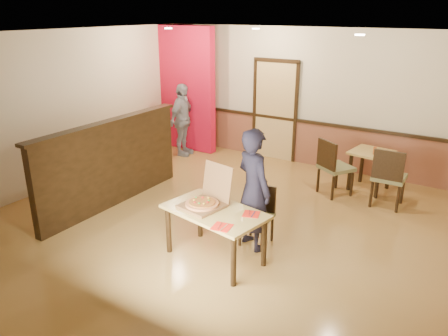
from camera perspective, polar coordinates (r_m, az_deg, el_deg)
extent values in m
plane|color=#A78041|center=(6.67, -0.57, -7.84)|extent=(7.00, 7.00, 0.00)
plane|color=black|center=(5.91, -0.67, 16.93)|extent=(7.00, 7.00, 0.00)
plane|color=beige|center=(9.20, 11.41, 8.89)|extent=(7.00, 0.00, 7.00)
plane|color=beige|center=(8.51, -21.02, 7.05)|extent=(0.00, 7.00, 7.00)
cube|color=brown|center=(9.40, 10.95, 3.17)|extent=(7.00, 0.04, 0.90)
cube|color=black|center=(9.26, 11.09, 5.93)|extent=(7.00, 0.06, 0.06)
cube|color=tan|center=(9.54, 6.67, 7.39)|extent=(0.90, 0.06, 2.10)
cube|color=black|center=(7.45, -14.50, 0.42)|extent=(0.14, 3.00, 1.40)
cube|color=black|center=(7.25, -15.00, 5.79)|extent=(0.20, 3.10, 0.05)
cube|color=red|center=(10.17, -5.29, 10.23)|extent=(1.60, 0.20, 2.78)
cylinder|color=#FFDDB2|center=(8.72, -7.29, 17.66)|extent=(0.14, 0.14, 0.02)
cylinder|color=#FFDDB2|center=(8.47, 4.18, 17.70)|extent=(0.14, 0.14, 0.02)
cylinder|color=#FFDDB2|center=(6.71, 17.32, 16.28)|extent=(0.14, 0.14, 0.02)
cube|color=tan|center=(5.61, -1.21, -5.70)|extent=(1.43, 0.97, 0.04)
cylinder|color=black|center=(5.96, -7.26, -8.00)|extent=(0.07, 0.07, 0.67)
cylinder|color=black|center=(6.32, -3.17, -6.17)|extent=(0.07, 0.07, 0.67)
cylinder|color=black|center=(5.24, 1.24, -12.08)|extent=(0.07, 0.07, 0.67)
cylinder|color=black|center=(5.64, 5.27, -9.66)|extent=(0.07, 0.07, 0.67)
cube|color=olive|center=(6.11, 4.26, -6.39)|extent=(0.42, 0.42, 0.05)
cube|color=black|center=(6.16, 5.07, -3.86)|extent=(0.39, 0.05, 0.39)
cylinder|color=black|center=(6.14, 2.08, -8.59)|extent=(0.04, 0.04, 0.36)
cylinder|color=black|center=(6.41, 3.50, -7.32)|extent=(0.04, 0.04, 0.36)
cylinder|color=black|center=(6.02, 4.96, -9.33)|extent=(0.04, 0.04, 0.36)
cylinder|color=black|center=(6.29, 6.28, -8.00)|extent=(0.04, 0.04, 0.36)
cube|color=olive|center=(7.92, 14.44, 0.06)|extent=(0.69, 0.69, 0.07)
cube|color=black|center=(7.69, 13.28, 1.72)|extent=(0.43, 0.30, 0.48)
cylinder|color=black|center=(8.00, 16.34, -2.09)|extent=(0.05, 0.05, 0.44)
cylinder|color=black|center=(7.74, 14.02, -2.60)|extent=(0.05, 0.05, 0.44)
cylinder|color=black|center=(8.29, 14.49, -1.12)|extent=(0.05, 0.05, 0.44)
cylinder|color=black|center=(8.04, 12.20, -1.59)|extent=(0.05, 0.05, 0.44)
cube|color=olive|center=(7.72, 20.76, -1.12)|extent=(0.52, 0.52, 0.07)
cube|color=black|center=(7.41, 20.68, 0.30)|extent=(0.48, 0.06, 0.48)
cylinder|color=black|center=(7.98, 22.26, -2.83)|extent=(0.05, 0.05, 0.44)
cylinder|color=black|center=(7.60, 21.74, -3.91)|extent=(0.05, 0.05, 0.44)
cylinder|color=black|center=(8.04, 19.35, -2.29)|extent=(0.05, 0.05, 0.44)
cylinder|color=black|center=(7.66, 18.68, -3.33)|extent=(0.05, 0.05, 0.44)
cube|color=tan|center=(8.25, 18.73, 1.93)|extent=(0.76, 0.76, 0.04)
cylinder|color=black|center=(8.23, 16.11, -0.51)|extent=(0.07, 0.07, 0.68)
cylinder|color=black|center=(8.68, 17.55, 0.41)|extent=(0.07, 0.07, 0.68)
cylinder|color=black|center=(8.05, 19.43, -1.34)|extent=(0.07, 0.07, 0.68)
cylinder|color=black|center=(8.51, 20.72, -0.35)|extent=(0.07, 0.07, 0.68)
imported|color=black|center=(5.87, 3.89, -2.81)|extent=(0.73, 0.64, 1.69)
imported|color=gray|center=(9.77, -5.47, 6.25)|extent=(0.53, 0.99, 1.61)
cube|color=brown|center=(5.67, -2.89, -4.98)|extent=(0.57, 0.57, 0.04)
cube|color=brown|center=(5.76, -0.89, -1.78)|extent=(0.50, 0.18, 0.48)
cylinder|color=#C58047|center=(5.66, -2.89, -4.68)|extent=(0.53, 0.53, 0.03)
cube|color=red|center=(5.18, -0.28, -7.70)|extent=(0.25, 0.25, 0.00)
cylinder|color=white|center=(5.19, -0.56, -7.56)|extent=(0.04, 0.19, 0.01)
cube|color=white|center=(5.17, 0.01, -7.74)|extent=(0.05, 0.20, 0.00)
cube|color=red|center=(5.50, 3.58, -6.02)|extent=(0.25, 0.25, 0.00)
cylinder|color=white|center=(5.51, 3.30, -5.89)|extent=(0.06, 0.17, 0.01)
cube|color=white|center=(5.48, 3.85, -6.06)|extent=(0.07, 0.18, 0.00)
cylinder|color=#9B481C|center=(8.08, 19.09, 2.18)|extent=(0.06, 0.06, 0.14)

